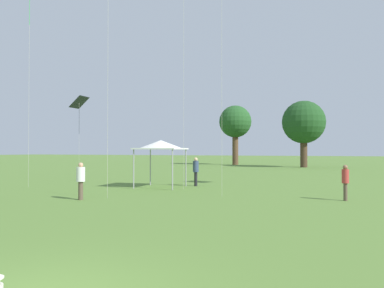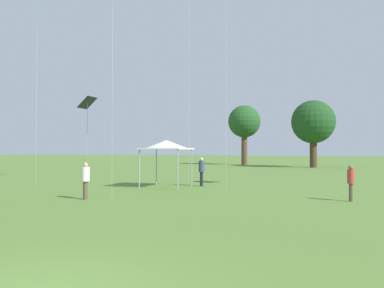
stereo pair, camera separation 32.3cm
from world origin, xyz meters
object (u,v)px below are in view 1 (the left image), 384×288
object	(u,v)px
canopy_tent	(161,145)
distant_tree_1	(235,122)
kite_4	(79,103)
distant_tree_0	(304,123)
person_standing_3	(345,179)
person_standing_1	(81,178)
person_standing_4	(196,169)

from	to	relation	value
canopy_tent	distant_tree_1	distance (m)	35.93
kite_4	distant_tree_0	bearing A→B (deg)	-170.68
canopy_tent	distant_tree_0	world-z (taller)	distant_tree_0
person_standing_3	canopy_tent	xyz separation A→B (m)	(-10.13, 2.16, 1.57)
canopy_tent	kite_4	distance (m)	11.84
canopy_tent	distant_tree_1	xyz separation A→B (m)	(-5.34, 35.31, 3.95)
person_standing_1	kite_4	bearing A→B (deg)	103.04
person_standing_3	canopy_tent	bearing A→B (deg)	157.09
kite_4	person_standing_3	bearing A→B (deg)	110.71
person_standing_3	kite_4	xyz separation A→B (m)	(-20.22, 7.21, 5.12)
person_standing_3	canopy_tent	size ratio (longest dim) A/B	0.55
person_standing_4	canopy_tent	size ratio (longest dim) A/B	0.62
person_standing_4	canopy_tent	xyz separation A→B (m)	(-1.62, -1.57, 1.46)
distant_tree_0	distant_tree_1	size ratio (longest dim) A/B	0.96
distant_tree_1	person_standing_4	bearing A→B (deg)	-78.35
person_standing_1	distant_tree_0	xyz separation A→B (m)	(5.93, 36.74, 4.81)
kite_4	distant_tree_0	world-z (taller)	distant_tree_0
kite_4	distant_tree_0	xyz separation A→B (m)	(15.27, 25.38, -0.28)
kite_4	distant_tree_1	xyz separation A→B (m)	(4.75, 30.25, 0.39)
person_standing_1	distant_tree_1	distance (m)	42.22
distant_tree_0	person_standing_3	bearing A→B (deg)	-81.36
canopy_tent	distant_tree_1	world-z (taller)	distant_tree_1
person_standing_3	kite_4	bearing A→B (deg)	149.48
person_standing_3	distant_tree_1	bearing A→B (deg)	101.55
person_standing_4	kite_4	distance (m)	13.21
person_standing_1	kite_4	xyz separation A→B (m)	(-9.34, 11.36, 5.09)
canopy_tent	distant_tree_0	bearing A→B (deg)	80.35
person_standing_1	person_standing_4	bearing A→B (deg)	46.83
person_standing_3	person_standing_4	bearing A→B (deg)	145.47
distant_tree_0	distant_tree_1	world-z (taller)	distant_tree_1
person_standing_4	canopy_tent	world-z (taller)	canopy_tent
person_standing_1	distant_tree_0	bearing A→B (deg)	54.44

